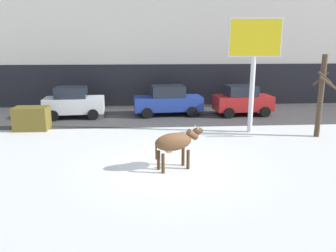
{
  "coord_description": "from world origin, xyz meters",
  "views": [
    {
      "loc": [
        -0.93,
        -11.45,
        4.4
      ],
      "look_at": [
        0.05,
        1.83,
        1.1
      ],
      "focal_mm": 35.89,
      "sensor_mm": 36.0,
      "label": 1
    }
  ],
  "objects_px": {
    "cow_brown": "(175,142)",
    "car_red_hatchback": "(242,100)",
    "pedestrian_near_billboard": "(111,95)",
    "bare_tree_left_lot": "(321,94)",
    "car_white_hatchback": "(74,102)",
    "car_blue_sedan": "(168,101)",
    "billboard": "(255,45)",
    "dumpster": "(32,118)",
    "pedestrian_far_left": "(131,95)",
    "pedestrian_by_cars": "(158,95)"
  },
  "relations": [
    {
      "from": "car_red_hatchback",
      "to": "dumpster",
      "type": "bearing_deg",
      "value": -166.58
    },
    {
      "from": "bare_tree_left_lot",
      "to": "pedestrian_near_billboard",
      "type": "bearing_deg",
      "value": 142.02
    },
    {
      "from": "car_white_hatchback",
      "to": "car_red_hatchback",
      "type": "height_order",
      "value": "same"
    },
    {
      "from": "dumpster",
      "to": "pedestrian_far_left",
      "type": "bearing_deg",
      "value": 50.24
    },
    {
      "from": "dumpster",
      "to": "cow_brown",
      "type": "bearing_deg",
      "value": -41.69
    },
    {
      "from": "billboard",
      "to": "pedestrian_by_cars",
      "type": "bearing_deg",
      "value": 121.2
    },
    {
      "from": "cow_brown",
      "to": "pedestrian_near_billboard",
      "type": "xyz_separation_m",
      "value": [
        -3.38,
        12.07,
        -0.11
      ]
    },
    {
      "from": "cow_brown",
      "to": "car_blue_sedan",
      "type": "xyz_separation_m",
      "value": [
        0.42,
        9.37,
        -0.09
      ]
    },
    {
      "from": "car_white_hatchback",
      "to": "dumpster",
      "type": "xyz_separation_m",
      "value": [
        -1.61,
        -2.85,
        -0.33
      ]
    },
    {
      "from": "car_blue_sedan",
      "to": "pedestrian_far_left",
      "type": "relative_size",
      "value": 2.49
    },
    {
      "from": "billboard",
      "to": "bare_tree_left_lot",
      "type": "xyz_separation_m",
      "value": [
        2.98,
        -1.1,
        -2.26
      ]
    },
    {
      "from": "cow_brown",
      "to": "car_blue_sedan",
      "type": "relative_size",
      "value": 0.44
    },
    {
      "from": "cow_brown",
      "to": "bare_tree_left_lot",
      "type": "xyz_separation_m",
      "value": [
        7.25,
        3.78,
        1.06
      ]
    },
    {
      "from": "pedestrian_far_left",
      "to": "pedestrian_by_cars",
      "type": "bearing_deg",
      "value": 0.0
    },
    {
      "from": "car_white_hatchback",
      "to": "bare_tree_left_lot",
      "type": "relative_size",
      "value": 0.92
    },
    {
      "from": "car_red_hatchback",
      "to": "dumpster",
      "type": "distance_m",
      "value": 12.29
    },
    {
      "from": "car_red_hatchback",
      "to": "pedestrian_by_cars",
      "type": "relative_size",
      "value": 2.09
    },
    {
      "from": "cow_brown",
      "to": "car_red_hatchback",
      "type": "distance_m",
      "value": 10.32
    },
    {
      "from": "dumpster",
      "to": "pedestrian_near_billboard",
      "type": "bearing_deg",
      "value": 59.28
    },
    {
      "from": "dumpster",
      "to": "car_red_hatchback",
      "type": "bearing_deg",
      "value": 13.42
    },
    {
      "from": "pedestrian_by_cars",
      "to": "bare_tree_left_lot",
      "type": "distance_m",
      "value": 11.14
    },
    {
      "from": "car_red_hatchback",
      "to": "car_white_hatchback",
      "type": "bearing_deg",
      "value": -179.97
    },
    {
      "from": "cow_brown",
      "to": "car_red_hatchback",
      "type": "bearing_deg",
      "value": 60.71
    },
    {
      "from": "billboard",
      "to": "car_red_hatchback",
      "type": "xyz_separation_m",
      "value": [
        0.78,
        4.12,
        -3.39
      ]
    },
    {
      "from": "car_white_hatchback",
      "to": "cow_brown",
      "type": "bearing_deg",
      "value": -59.51
    },
    {
      "from": "pedestrian_near_billboard",
      "to": "bare_tree_left_lot",
      "type": "distance_m",
      "value": 13.53
    },
    {
      "from": "car_white_hatchback",
      "to": "car_red_hatchback",
      "type": "relative_size",
      "value": 1.0
    },
    {
      "from": "pedestrian_by_cars",
      "to": "cow_brown",
      "type": "bearing_deg",
      "value": -89.55
    },
    {
      "from": "cow_brown",
      "to": "car_red_hatchback",
      "type": "relative_size",
      "value": 0.53
    },
    {
      "from": "car_red_hatchback",
      "to": "pedestrian_far_left",
      "type": "height_order",
      "value": "car_red_hatchback"
    },
    {
      "from": "billboard",
      "to": "dumpster",
      "type": "bearing_deg",
      "value": 173.5
    },
    {
      "from": "cow_brown",
      "to": "dumpster",
      "type": "bearing_deg",
      "value": 138.31
    },
    {
      "from": "pedestrian_near_billboard",
      "to": "dumpster",
      "type": "distance_m",
      "value": 6.9
    },
    {
      "from": "cow_brown",
      "to": "car_white_hatchback",
      "type": "relative_size",
      "value": 0.53
    },
    {
      "from": "billboard",
      "to": "car_blue_sedan",
      "type": "distance_m",
      "value": 6.82
    },
    {
      "from": "pedestrian_far_left",
      "to": "cow_brown",
      "type": "bearing_deg",
      "value": -80.73
    },
    {
      "from": "billboard",
      "to": "pedestrian_far_left",
      "type": "distance_m",
      "value": 10.12
    },
    {
      "from": "pedestrian_far_left",
      "to": "bare_tree_left_lot",
      "type": "bearing_deg",
      "value": -41.99
    },
    {
      "from": "pedestrian_far_left",
      "to": "dumpster",
      "type": "relative_size",
      "value": 1.02
    },
    {
      "from": "billboard",
      "to": "car_blue_sedan",
      "type": "height_order",
      "value": "billboard"
    },
    {
      "from": "cow_brown",
      "to": "car_blue_sedan",
      "type": "bearing_deg",
      "value": 87.42
    },
    {
      "from": "pedestrian_far_left",
      "to": "bare_tree_left_lot",
      "type": "relative_size",
      "value": 0.44
    },
    {
      "from": "billboard",
      "to": "dumpster",
      "type": "distance_m",
      "value": 11.84
    },
    {
      "from": "dumpster",
      "to": "bare_tree_left_lot",
      "type": "bearing_deg",
      "value": -9.51
    },
    {
      "from": "cow_brown",
      "to": "bare_tree_left_lot",
      "type": "bearing_deg",
      "value": 27.51
    },
    {
      "from": "pedestrian_by_cars",
      "to": "car_red_hatchback",
      "type": "bearing_deg",
      "value": -30.88
    },
    {
      "from": "car_red_hatchback",
      "to": "pedestrian_far_left",
      "type": "relative_size",
      "value": 2.09
    },
    {
      "from": "bare_tree_left_lot",
      "to": "dumpster",
      "type": "height_order",
      "value": "bare_tree_left_lot"
    },
    {
      "from": "car_blue_sedan",
      "to": "pedestrian_near_billboard",
      "type": "xyz_separation_m",
      "value": [
        -3.8,
        2.71,
        -0.03
      ]
    },
    {
      "from": "car_blue_sedan",
      "to": "billboard",
      "type": "bearing_deg",
      "value": -49.45
    }
  ]
}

